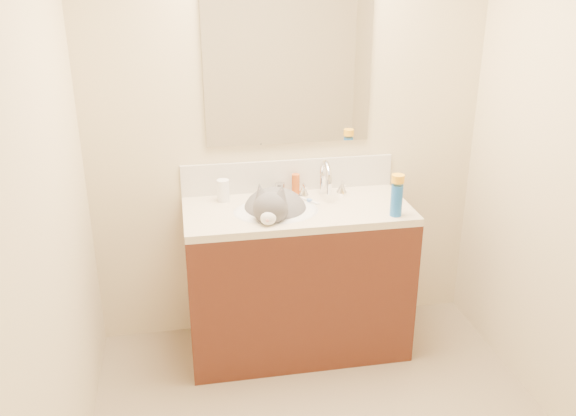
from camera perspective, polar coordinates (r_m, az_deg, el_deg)
name	(u,v)px	position (r m, az deg, el deg)	size (l,w,h in m)	color
room_shell	(353,143)	(2.13, 6.15, 6.11)	(2.24, 2.54, 2.52)	beige
vanity_cabinet	(297,282)	(3.42, 0.84, -6.94)	(1.20, 0.55, 0.82)	#481F13
counter_slab	(297,211)	(3.23, 0.89, -0.26)	(1.20, 0.55, 0.04)	beige
basin	(276,223)	(3.21, -1.12, -1.43)	(0.45, 0.36, 0.14)	white
faucet	(325,181)	(3.36, 3.46, 2.50)	(0.28, 0.20, 0.21)	silver
cat	(275,212)	(3.21, -1.25, -0.34)	(0.44, 0.51, 0.35)	#4E4C4E
backsplash	(288,175)	(3.44, 0.04, 3.07)	(1.20, 0.02, 0.18)	beige
mirror	(288,70)	(3.29, 0.04, 12.83)	(0.90, 0.02, 0.80)	white
pill_bottle	(223,191)	(3.31, -6.09, 1.64)	(0.07, 0.07, 0.12)	white
pill_label	(223,193)	(3.31, -6.07, 1.37)	(0.06, 0.06, 0.04)	#EB4B27
silver_jar	(280,188)	(3.41, -0.76, 1.84)	(0.05, 0.05, 0.06)	#B7B7BC
amber_bottle	(296,184)	(3.41, 0.73, 2.29)	(0.04, 0.04, 0.11)	#C15116
toothbrush	(310,201)	(3.30, 2.03, 0.66)	(0.01, 0.13, 0.01)	white
toothbrush_head	(310,200)	(3.30, 2.03, 0.71)	(0.02, 0.03, 0.02)	#6691DA
spray_can	(396,200)	(3.14, 10.11, 0.71)	(0.06, 0.06, 0.17)	blue
spray_cap	(398,179)	(3.10, 10.25, 2.73)	(0.07, 0.07, 0.04)	yellow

